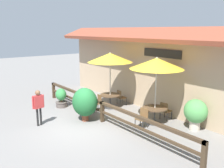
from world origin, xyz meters
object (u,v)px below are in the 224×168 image
Objects in this scene: dining_table_middle at (155,111)px; chair_middle_streetside at (142,117)px; patio_umbrella_middle at (157,64)px; potted_plant_entrance_palm at (85,102)px; dining_table_near at (110,97)px; chair_near_wallside at (121,97)px; chair_near_streetside at (97,102)px; chair_middle_wallside at (165,110)px; pedestrian at (38,103)px; potted_plant_broad_leaf at (196,112)px; patio_umbrella_near at (110,58)px; potted_plant_tall_tropical at (61,98)px.

chair_middle_streetside is at bearing -90.09° from dining_table_middle.
potted_plant_entrance_palm is (-2.19, -2.26, -1.82)m from patio_umbrella_middle.
chair_near_wallside is at bearing 95.60° from dining_table_near.
dining_table_middle is at bearing 174.45° from chair_near_wallside.
chair_near_streetside is 0.78× the size of dining_table_middle.
chair_middle_wallside is at bearing 38.75° from chair_near_streetside.
pedestrian is at bearing -125.03° from patio_umbrella_middle.
chair_near_wallside is at bearing 145.16° from chair_middle_streetside.
chair_near_streetside is 1.58m from potted_plant_entrance_palm.
dining_table_middle is 1.72m from potted_plant_broad_leaf.
chair_near_wallside is at bearing 100.40° from chair_near_streetside.
pedestrian is (0.11, -3.96, -1.68)m from patio_umbrella_near.
potted_plant_entrance_palm is at bearing -156.40° from chair_middle_streetside.
dining_table_middle is (0.00, 0.00, -2.10)m from patio_umbrella_middle.
potted_plant_broad_leaf is at bearing 12.16° from dining_table_near.
patio_umbrella_middle is at bearing 3.62° from patio_umbrella_near.
dining_table_middle is 1.29× the size of chair_middle_streetside.
potted_plant_tall_tropical is 0.65× the size of pedestrian.
pedestrian reaches higher than dining_table_near.
patio_umbrella_near reaches higher than chair_middle_wallside.
potted_plant_tall_tropical is (-4.70, -2.94, 0.07)m from chair_middle_wallside.
patio_umbrella_middle reaches higher than chair_near_streetside.
patio_umbrella_middle is 2.89× the size of potted_plant_tall_tropical.
dining_table_near is 0.82× the size of potted_plant_broad_leaf.
dining_table_middle is 1.29× the size of chair_middle_wallside.
chair_middle_streetside is at bearing 85.27° from chair_middle_wallside.
chair_near_wallside is 3.05m from chair_middle_wallside.
patio_umbrella_middle is 2.10m from dining_table_middle.
potted_plant_broad_leaf is at bearing -172.19° from chair_near_wallside.
dining_table_near is 3.03m from dining_table_middle.
chair_middle_wallside is at bearing 17.70° from dining_table_near.
dining_table_middle is at bearing 26.54° from chair_near_streetside.
chair_near_wallside is at bearing -177.86° from potted_plant_broad_leaf.
potted_plant_broad_leaf is (1.52, 0.79, -1.93)m from patio_umbrella_middle.
chair_near_wallside is at bearing 95.60° from patio_umbrella_near.
potted_plant_tall_tropical reaches higher than chair_near_wallside.
chair_near_wallside is 1.00× the size of chair_middle_streetside.
potted_plant_tall_tropical is at bearing -136.77° from chair_near_streetside.
chair_middle_streetside is at bearing -10.64° from patio_umbrella_near.
patio_umbrella_middle is 2.36m from chair_middle_wallside.
dining_table_near is at bearing 49.05° from potted_plant_tall_tropical.
patio_umbrella_middle reaches higher than chair_middle_streetside.
dining_table_middle is 0.68× the size of pedestrian.
chair_near_streetside and chair_middle_wallside have the same top height.
potted_plant_tall_tropical is 0.78× the size of potted_plant_broad_leaf.
pedestrian reaches higher than chair_middle_wallside.
pedestrian is at bearing -46.79° from potted_plant_tall_tropical.
chair_middle_wallside is at bearing -178.91° from potted_plant_broad_leaf.
chair_near_streetside is at bearing -158.63° from potted_plant_broad_leaf.
chair_middle_wallside is 3.72m from potted_plant_entrance_palm.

